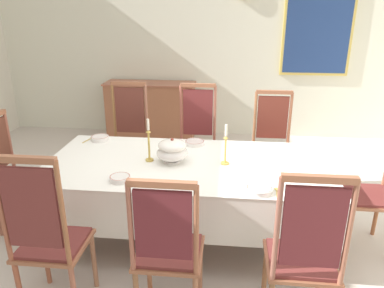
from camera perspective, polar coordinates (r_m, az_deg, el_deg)
name	(u,v)px	position (r m, az deg, el deg)	size (l,w,h in m)	color
ground	(187,238)	(3.55, -0.79, -14.44)	(6.83, 6.08, 0.04)	beige
back_wall	(210,29)	(5.99, 2.79, 17.55)	(6.83, 0.08, 3.42)	silver
dining_table	(187,170)	(3.23, -0.80, -4.06)	(2.45, 1.18, 0.74)	#9B5D45
tablecloth	(187,173)	(3.25, -0.80, -4.60)	(2.47, 1.20, 0.41)	white
chair_south_a	(47,235)	(2.64, -21.73, -13.13)	(0.44, 0.42, 1.23)	#95523A
chair_north_a	(129,136)	(4.32, -9.87, 1.30)	(0.44, 0.42, 1.23)	#9D6038
chair_south_b	(168,248)	(2.43, -3.84, -15.84)	(0.44, 0.42, 1.11)	#97583A
chair_north_b	(197,138)	(4.18, 0.75, 0.92)	(0.44, 0.42, 1.22)	#925F42
chair_south_c	(304,254)	(2.43, 17.07, -16.05)	(0.44, 0.42, 1.19)	brown
chair_north_c	(272,143)	(4.19, 12.35, 0.21)	(0.44, 0.42, 1.16)	#9D4F44
chair_head_west	(14,171)	(3.81, -26.02, -3.80)	(0.42, 0.44, 1.12)	#945D42
chair_head_east	(377,189)	(3.50, 26.97, -6.26)	(0.42, 0.44, 1.10)	#975340
soup_tureen	(172,150)	(3.18, -3.09, -1.00)	(0.28, 0.28, 0.22)	white
candlestick_west	(149,144)	(3.20, -6.76, 0.01)	(0.07, 0.07, 0.39)	gold
candlestick_east	(225,148)	(3.13, 5.25, -0.70)	(0.07, 0.07, 0.36)	gold
bowl_near_left	(259,189)	(2.74, 10.48, -6.96)	(0.19, 0.19, 0.04)	white
bowl_near_right	(100,138)	(3.84, -14.18, 0.93)	(0.18, 0.18, 0.05)	white
bowl_far_left	(120,178)	(2.92, -11.19, -5.21)	(0.16, 0.16, 0.04)	white
bowl_far_right	(195,142)	(3.61, 0.43, 0.27)	(0.19, 0.19, 0.04)	white
spoon_primary	(277,190)	(2.79, 13.07, -7.06)	(0.03, 0.18, 0.01)	gold
spoon_secondary	(90,139)	(3.91, -15.60, 0.83)	(0.06, 0.17, 0.01)	gold
sideboard	(151,110)	(6.00, -6.43, 5.29)	(1.44, 0.48, 0.90)	#96593D
framed_painting	(318,28)	(6.05, 19.08, 16.78)	(1.03, 0.05, 1.42)	#D1B251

